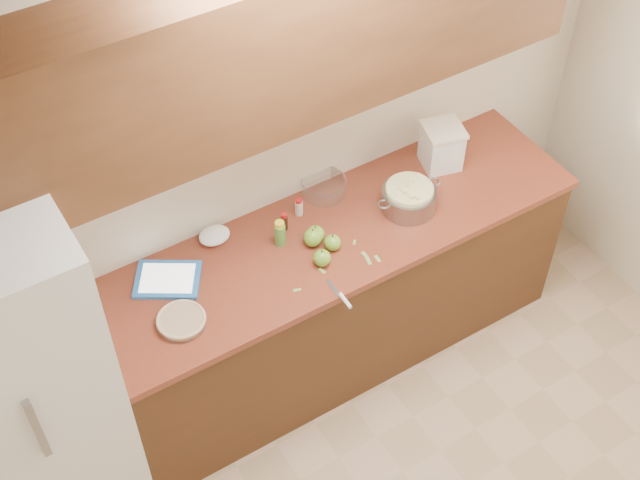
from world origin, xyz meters
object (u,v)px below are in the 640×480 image
colander (409,198)px  flour_canister (442,146)px  tablet (168,279)px  pie (181,321)px

colander → flour_canister: 0.36m
colander → tablet: 1.19m
colander → flour_canister: flour_canister is taller
flour_canister → tablet: flour_canister is taller
pie → tablet: bearing=78.6°
pie → colander: colander is taller
colander → flour_canister: bearing=28.4°
pie → colander: 1.23m
tablet → pie: bearing=-69.0°
pie → flour_canister: size_ratio=0.94×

